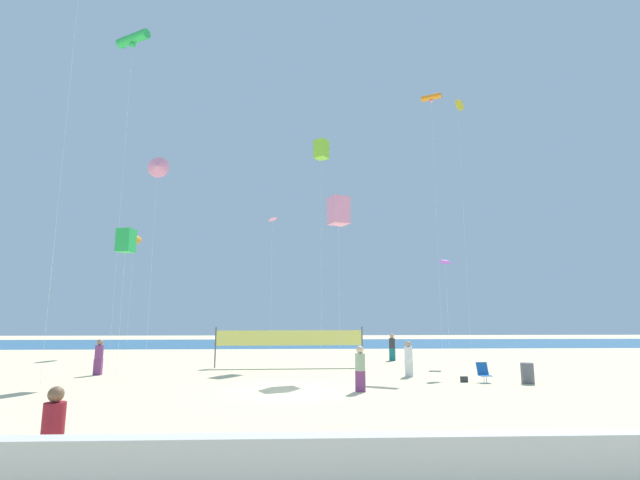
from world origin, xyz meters
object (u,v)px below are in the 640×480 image
kite_green_tube (133,40)px  kite_pink_diamond (272,221)px  beachgoer_charcoal_shirt (392,346)px  beach_handbag (464,379)px  folding_beach_chair (483,372)px  beachgoer_sage_shirt (360,367)px  beachgoer_white_shirt (409,357)px  kite_orange_inflatable (134,240)px  kite_violet_diamond (446,262)px  kite_lime_box (321,150)px  toddler_figure (84,456)px  mother_figure (53,431)px  kite_pink_delta (158,167)px  kite_orange_tube (431,99)px  kite_pink_box (339,211)px  kite_yellow_delta (458,107)px  trash_barrel (527,373)px  kite_green_box (126,241)px  beachgoer_plum_shirt (99,356)px  volleyball_net (290,339)px

kite_green_tube → kite_pink_diamond: (8.30, 7.35, -9.82)m
beachgoer_charcoal_shirt → beach_handbag: 10.98m
beachgoer_charcoal_shirt → folding_beach_chair: beachgoer_charcoal_shirt is taller
beachgoer_sage_shirt → beachgoer_white_shirt: (3.10, 4.73, -0.02)m
beachgoer_white_shirt → kite_orange_inflatable: size_ratio=0.18×
kite_green_tube → kite_violet_diamond: kite_green_tube is taller
kite_orange_inflatable → kite_lime_box: bearing=-15.7°
beachgoer_white_shirt → kite_violet_diamond: (4.22, 6.44, 5.73)m
toddler_figure → kite_lime_box: 30.19m
mother_figure → beach_handbag: 17.56m
kite_pink_delta → beachgoer_white_shirt: bearing=-7.3°
folding_beach_chair → kite_orange_tube: 22.26m
kite_pink_box → kite_pink_delta: bearing=179.4°
kite_yellow_delta → kite_lime_box: bearing=179.7°
kite_pink_box → kite_pink_diamond: size_ratio=0.94×
mother_figure → kite_yellow_delta: 35.92m
trash_barrel → kite_green_box: size_ratio=0.12×
kite_pink_box → kite_orange_inflatable: kite_orange_inflatable is taller
trash_barrel → kite_orange_tube: 22.44m
toddler_figure → kite_pink_delta: kite_pink_delta is taller
beachgoer_white_shirt → beach_handbag: (2.06, -2.15, -0.81)m
beachgoer_sage_shirt → kite_pink_diamond: bearing=-54.4°
kite_pink_diamond → kite_green_tube: bearing=-138.5°
trash_barrel → beachgoer_plum_shirt: bearing=169.4°
kite_green_box → kite_pink_box: bearing=12.2°
beachgoer_white_shirt → kite_pink_box: size_ratio=0.18×
folding_beach_chair → kite_pink_diamond: kite_pink_diamond is taller
toddler_figure → beachgoer_charcoal_shirt: bearing=99.2°
beachgoer_charcoal_shirt → kite_pink_delta: bearing=140.5°
beachgoer_plum_shirt → folding_beach_chair: beachgoer_plum_shirt is taller
volleyball_net → kite_orange_inflatable: kite_orange_inflatable is taller
volleyball_net → kite_yellow_delta: 23.21m
beachgoer_white_shirt → kite_pink_diamond: bearing=94.7°
trash_barrel → beach_handbag: bearing=169.5°
kite_pink_diamond → kite_lime_box: bearing=10.3°
trash_barrel → kite_orange_tube: size_ratio=0.05×
beachgoer_plum_shirt → kite_green_box: kite_green_box is taller
beachgoer_charcoal_shirt → volleyball_net: bearing=144.7°
kite_green_box → kite_violet_diamond: (18.57, 7.16, -0.10)m
kite_pink_box → kite_orange_tube: size_ratio=0.49×
beachgoer_white_shirt → kite_pink_box: bearing=120.5°
beachgoer_white_shirt → beach_handbag: size_ratio=5.47×
beachgoer_sage_shirt → kite_pink_box: 10.25m
kite_violet_diamond → kite_pink_box: bearing=-147.9°
kite_green_tube → kite_orange_inflatable: 16.65m
kite_violet_diamond → volleyball_net: bearing=-170.7°
kite_lime_box → kite_pink_delta: bearing=-138.5°
folding_beach_chair → beach_handbag: folding_beach_chair is taller
toddler_figure → folding_beach_chair: bearing=78.2°
beachgoer_plum_shirt → kite_pink_diamond: (8.35, 8.56, 9.12)m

